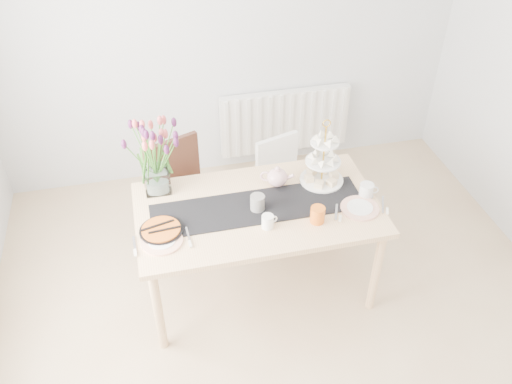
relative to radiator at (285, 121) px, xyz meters
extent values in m
plane|color=tan|center=(-0.50, -2.19, -0.45)|extent=(4.50, 4.50, 0.00)
plane|color=#B9BCBE|center=(-0.50, 0.06, 0.85)|extent=(4.00, 0.00, 4.00)
cube|color=white|center=(0.00, 0.00, 0.00)|extent=(1.20, 0.08, 0.60)
cube|color=tan|center=(-0.61, -1.49, 0.28)|extent=(1.60, 0.90, 0.04)
cylinder|color=tan|center=(-1.34, -1.87, -0.09)|extent=(0.06, 0.06, 0.71)
cylinder|color=tan|center=(0.12, -1.87, -0.09)|extent=(0.06, 0.06, 0.71)
cylinder|color=tan|center=(-1.34, -1.11, -0.09)|extent=(0.06, 0.06, 0.71)
cylinder|color=tan|center=(0.12, -1.11, -0.09)|extent=(0.06, 0.06, 0.71)
cube|color=#371B14|center=(-1.02, -0.96, 0.00)|extent=(0.57, 0.57, 0.04)
cube|color=#371B14|center=(-1.10, -0.77, 0.23)|extent=(0.42, 0.20, 0.42)
cylinder|color=#371B14|center=(-1.12, -1.19, -0.24)|extent=(0.04, 0.04, 0.43)
cylinder|color=#371B14|center=(-0.79, -1.06, -0.24)|extent=(0.04, 0.04, 0.43)
cylinder|color=#371B14|center=(-1.26, -0.86, -0.24)|extent=(0.04, 0.04, 0.43)
cylinder|color=#371B14|center=(-0.92, -0.72, -0.24)|extent=(0.04, 0.04, 0.43)
cube|color=white|center=(-0.22, -0.87, -0.07)|extent=(0.47, 0.47, 0.04)
cube|color=white|center=(-0.27, -0.71, 0.13)|extent=(0.37, 0.15, 0.35)
cylinder|color=white|center=(-0.33, -1.09, -0.27)|extent=(0.04, 0.04, 0.36)
cylinder|color=white|center=(0.01, -0.99, -0.27)|extent=(0.04, 0.04, 0.36)
cylinder|color=white|center=(-0.44, -0.75, -0.27)|extent=(0.04, 0.04, 0.36)
cylinder|color=white|center=(-0.10, -0.64, -0.27)|extent=(0.04, 0.04, 0.36)
cube|color=black|center=(-0.61, -1.49, 0.30)|extent=(1.40, 0.35, 0.01)
cube|color=silver|center=(-1.23, -1.15, 0.39)|extent=(0.17, 0.17, 0.17)
cylinder|color=gold|center=(-0.11, -1.32, 0.52)|extent=(0.01, 0.01, 0.44)
cylinder|color=white|center=(-0.11, -1.32, 0.32)|extent=(0.30, 0.30, 0.01)
cylinder|color=white|center=(-0.11, -1.32, 0.47)|extent=(0.24, 0.24, 0.01)
cylinder|color=white|center=(-0.11, -1.32, 0.62)|extent=(0.19, 0.19, 0.01)
cylinder|color=silver|center=(0.13, -1.54, 0.35)|extent=(0.12, 0.12, 0.09)
cylinder|color=black|center=(-1.25, -1.59, 0.31)|extent=(0.27, 0.27, 0.02)
cylinder|color=orange|center=(-1.25, -1.59, 0.33)|extent=(0.24, 0.24, 0.01)
cylinder|color=slate|center=(-0.61, -1.52, 0.36)|extent=(0.13, 0.13, 0.11)
cylinder|color=white|center=(-0.59, -1.69, 0.35)|extent=(0.09, 0.09, 0.09)
cylinder|color=orange|center=(-0.27, -1.71, 0.36)|extent=(0.13, 0.13, 0.11)
cylinder|color=white|center=(-1.25, -1.68, 0.31)|extent=(0.27, 0.27, 0.01)
cylinder|color=white|center=(0.04, -1.66, 0.31)|extent=(0.33, 0.33, 0.01)
camera|label=1|loc=(-1.24, -4.14, 2.59)|focal=38.00mm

